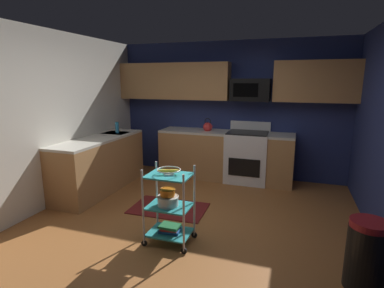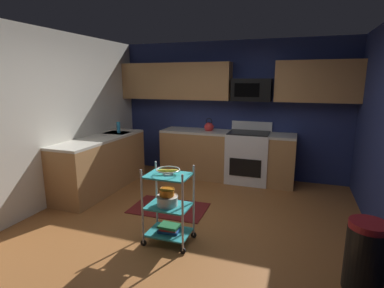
% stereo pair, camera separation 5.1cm
% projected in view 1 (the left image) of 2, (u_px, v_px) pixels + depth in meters
% --- Properties ---
extents(floor, '(4.40, 4.80, 0.04)m').
position_uv_depth(floor, '(188.00, 229.00, 3.89)').
color(floor, '#995B2D').
rests_on(floor, ground).
extents(wall_back, '(4.52, 0.06, 2.60)m').
position_uv_depth(wall_back, '(230.00, 110.00, 5.86)').
color(wall_back, navy).
rests_on(wall_back, ground).
extents(wall_left, '(0.06, 4.80, 2.60)m').
position_uv_depth(wall_left, '(42.00, 121.00, 4.32)').
color(wall_left, silver).
rests_on(wall_left, ground).
extents(counter_run, '(3.45, 2.54, 0.92)m').
position_uv_depth(counter_run, '(173.00, 159.00, 5.48)').
color(counter_run, '#B27F4C').
rests_on(counter_run, ground).
extents(oven_range, '(0.76, 0.65, 1.10)m').
position_uv_depth(oven_range, '(247.00, 156.00, 5.60)').
color(oven_range, white).
rests_on(oven_range, ground).
extents(upper_cabinets, '(4.40, 0.33, 0.70)m').
position_uv_depth(upper_cabinets, '(223.00, 81.00, 5.60)').
color(upper_cabinets, '#B27F4C').
extents(microwave, '(0.70, 0.39, 0.40)m').
position_uv_depth(microwave, '(250.00, 90.00, 5.44)').
color(microwave, black).
extents(rolling_cart, '(0.56, 0.39, 0.91)m').
position_uv_depth(rolling_cart, '(169.00, 206.00, 3.45)').
color(rolling_cart, silver).
rests_on(rolling_cart, ground).
extents(fruit_bowl, '(0.27, 0.27, 0.07)m').
position_uv_depth(fruit_bowl, '(169.00, 171.00, 3.36)').
color(fruit_bowl, silver).
rests_on(fruit_bowl, rolling_cart).
extents(mixing_bowl_large, '(0.25, 0.25, 0.11)m').
position_uv_depth(mixing_bowl_large, '(168.00, 200.00, 3.44)').
color(mixing_bowl_large, silver).
rests_on(mixing_bowl_large, rolling_cart).
extents(mixing_bowl_small, '(0.18, 0.18, 0.08)m').
position_uv_depth(mixing_bowl_small, '(167.00, 192.00, 3.43)').
color(mixing_bowl_small, orange).
rests_on(mixing_bowl_small, rolling_cart).
extents(book_stack, '(0.26, 0.19, 0.08)m').
position_uv_depth(book_stack, '(170.00, 228.00, 3.51)').
color(book_stack, '#1E4C8C').
rests_on(book_stack, rolling_cart).
extents(kettle, '(0.21, 0.18, 0.26)m').
position_uv_depth(kettle, '(208.00, 127.00, 5.73)').
color(kettle, red).
rests_on(kettle, counter_run).
extents(dish_soap_bottle, '(0.06, 0.06, 0.20)m').
position_uv_depth(dish_soap_bottle, '(117.00, 128.00, 5.50)').
color(dish_soap_bottle, '#2D8CBF').
rests_on(dish_soap_bottle, counter_run).
extents(trash_can, '(0.34, 0.42, 0.66)m').
position_uv_depth(trash_can, '(366.00, 255.00, 2.70)').
color(trash_can, black).
rests_on(trash_can, ground).
extents(floor_rug, '(1.12, 0.73, 0.01)m').
position_uv_depth(floor_rug, '(169.00, 208.00, 4.46)').
color(floor_rug, maroon).
rests_on(floor_rug, ground).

